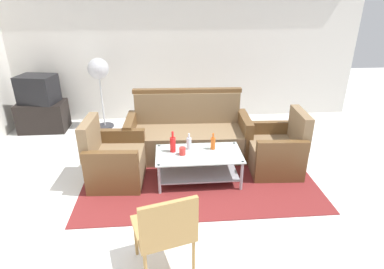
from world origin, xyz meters
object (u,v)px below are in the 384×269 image
Objects in this scene: bottle_clear at (189,143)px; cup at (182,151)px; tv_stand at (43,116)px; wicker_chair at (165,228)px; pedestal_fan at (99,73)px; armchair_right at (277,151)px; coffee_table at (199,163)px; couch at (188,136)px; bottle_orange at (213,143)px; bottle_red at (173,144)px; armchair_left at (114,161)px; television at (38,89)px.

bottle_clear is 0.18m from cup.
wicker_chair is (2.17, -3.42, 0.23)m from tv_stand.
pedestal_fan is (-1.43, 1.86, 0.52)m from bottle_clear.
bottle_clear is (-1.22, -0.08, 0.21)m from armchair_right.
couch is at bearing 96.38° from coffee_table.
armchair_right is at bearing 11.11° from coffee_table.
wicker_chair reaches higher than cup.
wicker_chair is (-0.22, -1.46, 0.03)m from cup.
bottle_orange is 0.18× the size of pedestal_fan.
bottle_red is 0.33× the size of wicker_chair.
armchair_right is 1.46m from bottle_red.
wicker_chair reaches higher than bottle_orange.
coffee_table is 3.92× the size of bottle_red.
bottle_red reaches higher than bottle_clear.
armchair_left reaches higher than tv_stand.
pedestal_fan reaches higher than tv_stand.
armchair_left reaches higher than bottle_orange.
pedestal_fan reaches higher than coffee_table.
wicker_chair is (1.11, -3.47, -0.52)m from pedestal_fan.
armchair_right is at bearing -33.78° from pedestal_fan.
cup reaches higher than coffee_table.
armchair_right is 1.24m from bottle_clear.
couch is at bearing 113.09° from bottle_orange.
couch is 18.25× the size of cup.
bottle_clear is 2.40m from pedestal_fan.
bottle_clear is 0.28× the size of tv_stand.
television reaches higher than bottle_orange.
couch reaches higher than armchair_left.
armchair_left is at bearing 96.89° from wicker_chair.
coffee_table is at bearing 104.17° from armchair_right.
bottle_orange is at bearing -5.25° from bottle_clear.
armchair_left reaches higher than wicker_chair.
bottle_orange is (-0.91, -0.11, 0.21)m from armchair_right.
television reaches higher than bottle_clear.
armchair_left is at bearing 172.19° from cup.
coffee_table is 3.25m from tv_stand.
bottle_red is 2.95m from tv_stand.
bottle_orange is 2.62m from pedestal_fan.
tv_stand is at bearing 140.65° from bottle_red.
tv_stand is at bearing -22.93° from couch.
pedestal_fan is at bearing 2.71° from tv_stand.
bottle_orange is at bearing -47.24° from pedestal_fan.
pedestal_fan reaches higher than bottle_orange.
bottle_red is 1.26× the size of bottle_clear.
coffee_table is (0.09, -0.77, -0.04)m from couch.
bottle_red is at bearing -57.51° from pedestal_fan.
couch is 1.66× the size of coffee_table.
wicker_chair is (-0.43, -1.48, 0.22)m from coffee_table.
pedestal_fan is 1.51× the size of wicker_chair.
television is at bearing 143.24° from coffee_table.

